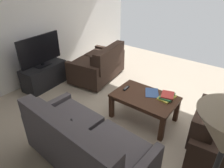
{
  "coord_description": "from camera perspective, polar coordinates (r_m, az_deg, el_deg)",
  "views": [
    {
      "loc": [
        -1.31,
        2.67,
        2.27
      ],
      "look_at": [
        0.31,
        0.54,
        0.75
      ],
      "focal_mm": 32.66,
      "sensor_mm": 36.0,
      "label": 1
    }
  ],
  "objects": [
    {
      "name": "ground_plane",
      "position": [
        3.75,
        8.87,
        -8.2
      ],
      "size": [
        5.29,
        5.84,
        0.01
      ],
      "primitive_type": "cube",
      "color": "tan"
    },
    {
      "name": "wall_right",
      "position": [
        4.85,
        -19.4,
        17.89
      ],
      "size": [
        0.12,
        5.84,
        2.83
      ],
      "primitive_type": "cube",
      "color": "white",
      "rests_on": "ground"
    },
    {
      "name": "sofa_main",
      "position": [
        2.65,
        -8.14,
        -16.44
      ],
      "size": [
        1.75,
        0.9,
        0.89
      ],
      "color": "black",
      "rests_on": "ground"
    },
    {
      "name": "loveseat_near",
      "position": [
        4.68,
        -3.57,
        5.35
      ],
      "size": [
        0.99,
        1.37,
        0.82
      ],
      "color": "black",
      "rests_on": "ground"
    },
    {
      "name": "coffee_table",
      "position": [
        3.4,
        9.09,
        -4.36
      ],
      "size": [
        1.02,
        0.66,
        0.46
      ],
      "color": "#3D2316",
      "rests_on": "ground"
    },
    {
      "name": "floor_lamp",
      "position": [
        1.18,
        28.06,
        -17.35
      ],
      "size": [
        0.32,
        0.32,
        1.73
      ],
      "color": "#262628",
      "rests_on": "ground"
    },
    {
      "name": "tv_stand",
      "position": [
        4.66,
        -18.34,
        2.22
      ],
      "size": [
        0.49,
        0.98,
        0.49
      ],
      "color": "black",
      "rests_on": "ground"
    },
    {
      "name": "flat_tv",
      "position": [
        4.44,
        -19.51,
        8.85
      ],
      "size": [
        0.22,
        1.0,
        0.64
      ],
      "color": "black",
      "rests_on": "tv_stand"
    },
    {
      "name": "armchair_side",
      "position": [
        3.02,
        28.49,
        -14.62
      ],
      "size": [
        0.93,
        0.96,
        0.79
      ],
      "color": "black",
      "rests_on": "ground"
    },
    {
      "name": "book_stack",
      "position": [
        3.37,
        15.18,
        -3.33
      ],
      "size": [
        0.25,
        0.32,
        0.07
      ],
      "color": "#E0CC4C",
      "rests_on": "coffee_table"
    },
    {
      "name": "tv_remote",
      "position": [
        3.52,
        3.98,
        -1.17
      ],
      "size": [
        0.06,
        0.16,
        0.02
      ],
      "color": "black",
      "rests_on": "coffee_table"
    },
    {
      "name": "loose_magazine",
      "position": [
        3.47,
        11.1,
        -2.41
      ],
      "size": [
        0.33,
        0.37,
        0.01
      ],
      "primitive_type": "cube",
      "rotation": [
        0.0,
        0.0,
        3.66
      ],
      "color": "#385693",
      "rests_on": "coffee_table"
    }
  ]
}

